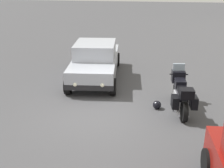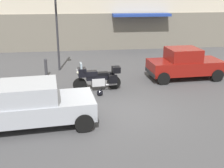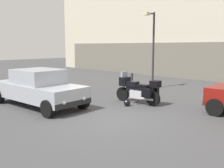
# 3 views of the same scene
# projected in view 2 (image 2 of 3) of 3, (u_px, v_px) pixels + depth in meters

# --- Properties ---
(ground_plane) EXTENTS (80.00, 80.00, 0.00)m
(ground_plane) POSITION_uv_depth(u_px,v_px,m) (122.00, 112.00, 10.91)
(ground_plane) COLOR #424244
(motorcycle) EXTENTS (2.26, 0.82, 1.36)m
(motorcycle) POSITION_uv_depth(u_px,v_px,m) (98.00, 77.00, 13.09)
(motorcycle) COLOR black
(motorcycle) RESTS_ON ground
(helmet) EXTENTS (0.28, 0.28, 0.28)m
(helmet) POSITION_uv_depth(u_px,v_px,m) (100.00, 93.00, 12.55)
(helmet) COLOR black
(helmet) RESTS_ON ground
(car_hatchback_near) EXTENTS (3.94, 1.95, 1.64)m
(car_hatchback_near) POSITION_uv_depth(u_px,v_px,m) (184.00, 64.00, 14.77)
(car_hatchback_near) COLOR maroon
(car_hatchback_near) RESTS_ON ground
(car_sedan_far) EXTENTS (4.68, 2.27, 1.56)m
(car_sedan_far) POSITION_uv_depth(u_px,v_px,m) (28.00, 105.00, 9.56)
(car_sedan_far) COLOR #9EA3AD
(car_sedan_far) RESTS_ON ground
(streetlamp_curbside) EXTENTS (0.28, 0.94, 4.46)m
(streetlamp_curbside) POSITION_uv_depth(u_px,v_px,m) (57.00, 23.00, 15.59)
(streetlamp_curbside) COLOR #2D2D33
(streetlamp_curbside) RESTS_ON ground
(bollard_curbside) EXTENTS (0.16, 0.16, 1.00)m
(bollard_curbside) POSITION_uv_depth(u_px,v_px,m) (46.00, 67.00, 15.27)
(bollard_curbside) COLOR #333338
(bollard_curbside) RESTS_ON ground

